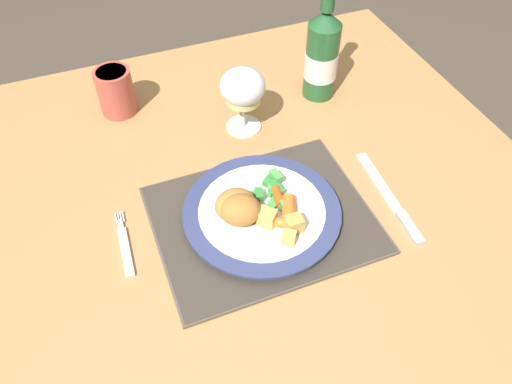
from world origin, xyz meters
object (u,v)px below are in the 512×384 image
object	(u,v)px
drinking_cup	(116,91)
dinner_plate	(262,213)
dining_table	(221,224)
table_knife	(394,204)
fork	(125,247)
bottle	(322,54)
wine_glass	(243,89)

from	to	relation	value
drinking_cup	dinner_plate	bearing A→B (deg)	-66.41
dining_table	table_knife	world-z (taller)	table_knife
dining_table	table_knife	bearing A→B (deg)	-27.56
dining_table	fork	world-z (taller)	fork
fork	drinking_cup	size ratio (longest dim) A/B	1.44
dining_table	dinner_plate	size ratio (longest dim) A/B	4.39
dinner_plate	drinking_cup	size ratio (longest dim) A/B	2.75
bottle	drinking_cup	size ratio (longest dim) A/B	2.69
dining_table	drinking_cup	xyz separation A→B (m)	(-0.12, 0.29, 0.14)
fork	table_knife	size ratio (longest dim) A/B	0.62
dinner_plate	table_knife	distance (m)	0.23
bottle	dining_table	bearing A→B (deg)	-146.50
dining_table	fork	bearing A→B (deg)	-160.58
fork	bottle	bearing A→B (deg)	28.54
dining_table	dinner_plate	bearing A→B (deg)	-61.96
fork	dining_table	bearing A→B (deg)	19.42
fork	wine_glass	xyz separation A→B (m)	(0.28, 0.21, 0.09)
dining_table	bottle	world-z (taller)	bottle
bottle	drinking_cup	world-z (taller)	bottle
dinner_plate	wine_glass	distance (m)	0.25
dinner_plate	bottle	bearing A→B (deg)	49.18
dining_table	table_knife	size ratio (longest dim) A/B	5.19
wine_glass	bottle	xyz separation A→B (m)	(0.19, 0.05, 0.00)
table_knife	dinner_plate	bearing A→B (deg)	166.75
dining_table	drinking_cup	bearing A→B (deg)	112.15
dining_table	wine_glass	bearing A→B (deg)	54.94
dinner_plate	drinking_cup	distance (m)	0.41
table_knife	fork	bearing A→B (deg)	170.08
dining_table	dinner_plate	world-z (taller)	dinner_plate
bottle	drinking_cup	distance (m)	0.42
dining_table	drinking_cup	size ratio (longest dim) A/B	12.07
dining_table	table_knife	xyz separation A→B (m)	(0.27, -0.14, 0.10)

